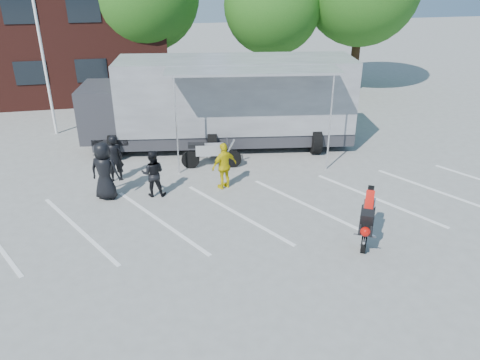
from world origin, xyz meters
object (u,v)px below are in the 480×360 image
object	(u,v)px
spectator_leather_c	(153,173)
spectator_leather_a	(104,171)
stunt_bike_rider	(364,240)
flagpole	(43,18)
transporter_truck	(224,146)
tree_mid	(273,6)
parked_motorcycle	(212,167)
spectator_hivis	(224,166)
spectator_leather_b	(114,158)

from	to	relation	value
spectator_leather_c	spectator_leather_a	bearing A→B (deg)	5.13
spectator_leather_c	stunt_bike_rider	bearing A→B (deg)	154.12
flagpole	stunt_bike_rider	distance (m)	15.71
transporter_truck	spectator_leather_a	size ratio (longest dim) A/B	5.89
tree_mid	stunt_bike_rider	bearing A→B (deg)	-95.32
parked_motorcycle	spectator_leather_c	distance (m)	3.07
spectator_leather_c	spectator_hivis	bearing A→B (deg)	-168.73
parked_motorcycle	spectator_hivis	bearing A→B (deg)	-166.04
spectator_leather_a	flagpole	bearing A→B (deg)	-50.75
transporter_truck	parked_motorcycle	distance (m)	2.38
tree_mid	transporter_truck	bearing A→B (deg)	-117.35
spectator_leather_b	flagpole	bearing A→B (deg)	-75.98
flagpole	stunt_bike_rider	bearing A→B (deg)	-49.15
transporter_truck	stunt_bike_rider	world-z (taller)	transporter_truck
stunt_bike_rider	spectator_leather_b	bearing A→B (deg)	170.97
tree_mid	spectator_hivis	world-z (taller)	tree_mid
spectator_leather_b	stunt_bike_rider	bearing A→B (deg)	131.29
transporter_truck	spectator_leather_a	world-z (taller)	spectator_leather_a
spectator_leather_a	parked_motorcycle	bearing A→B (deg)	-133.78
transporter_truck	spectator_leather_a	xyz separation A→B (m)	(-4.67, -4.03, 0.99)
parked_motorcycle	spectator_hivis	size ratio (longest dim) A/B	1.41
spectator_hivis	spectator_leather_c	bearing A→B (deg)	-22.66
tree_mid	spectator_leather_b	world-z (taller)	tree_mid
parked_motorcycle	spectator_leather_c	xyz separation A→B (m)	(-2.24, -1.94, 0.81)
tree_mid	spectator_leather_c	size ratio (longest dim) A/B	4.76
stunt_bike_rider	spectator_hivis	world-z (taller)	spectator_hivis
tree_mid	spectator_leather_a	bearing A→B (deg)	-126.18
stunt_bike_rider	spectator_leather_a	distance (m)	8.48
parked_motorcycle	stunt_bike_rider	distance (m)	6.95
stunt_bike_rider	spectator_leather_c	world-z (taller)	spectator_leather_c
tree_mid	spectator_leather_b	distance (m)	14.34
spectator_hivis	parked_motorcycle	bearing A→B (deg)	-109.00
flagpole	spectator_leather_a	world-z (taller)	flagpole
tree_mid	stunt_bike_rider	xyz separation A→B (m)	(-1.51, -16.25, -4.94)
tree_mid	spectator_leather_a	xyz separation A→B (m)	(-8.84, -12.09, -3.96)
parked_motorcycle	stunt_bike_rider	bearing A→B (deg)	-141.27
transporter_truck	spectator_hivis	bearing A→B (deg)	-92.01
flagpole	transporter_truck	xyz separation A→B (m)	(7.08, -3.06, -5.05)
tree_mid	parked_motorcycle	size ratio (longest dim) A/B	3.28
parked_motorcycle	spectator_leather_c	bearing A→B (deg)	138.98
transporter_truck	spectator_leather_c	world-z (taller)	transporter_truck
stunt_bike_rider	spectator_leather_c	distance (m)	7.10
transporter_truck	parked_motorcycle	bearing A→B (deg)	-104.02
spectator_leather_a	spectator_leather_c	size ratio (longest dim) A/B	1.22
tree_mid	parked_motorcycle	world-z (taller)	tree_mid
stunt_bike_rider	spectator_leather_a	bearing A→B (deg)	179.31
parked_motorcycle	spectator_leather_b	xyz separation A→B (m)	(-3.55, -0.47, 0.86)
transporter_truck	spectator_leather_b	world-z (taller)	transporter_truck
flagpole	spectator_leather_c	world-z (taller)	flagpole
tree_mid	spectator_leather_a	distance (m)	15.49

